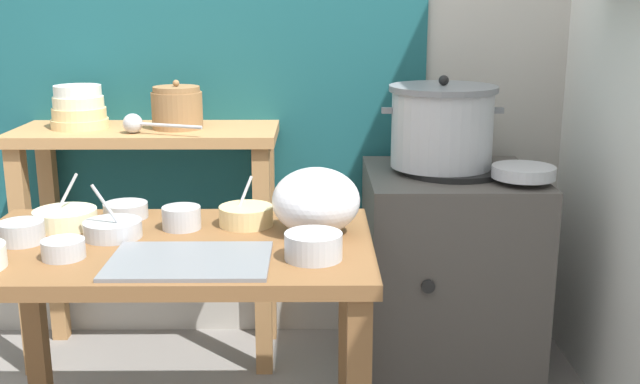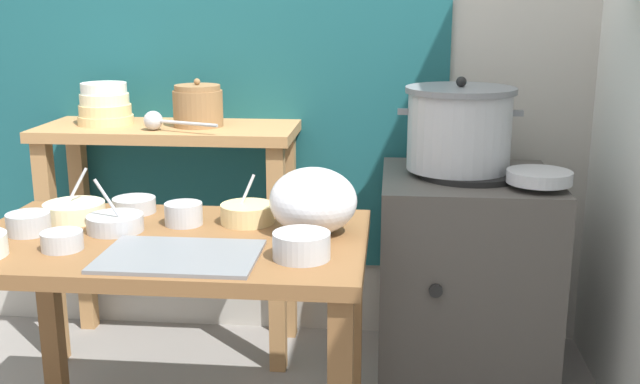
{
  "view_description": "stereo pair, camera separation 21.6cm",
  "coord_description": "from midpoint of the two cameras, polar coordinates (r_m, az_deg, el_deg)",
  "views": [
    {
      "loc": [
        0.37,
        -1.91,
        1.35
      ],
      "look_at": [
        0.38,
        0.19,
        0.82
      ],
      "focal_mm": 42.29,
      "sensor_mm": 36.0,
      "label": 1
    },
    {
      "loc": [
        0.58,
        -1.9,
        1.35
      ],
      "look_at": [
        0.38,
        0.19,
        0.82
      ],
      "focal_mm": 42.29,
      "sensor_mm": 36.0,
      "label": 2
    }
  ],
  "objects": [
    {
      "name": "bowl_stack_enamel",
      "position": [
        2.94,
        -19.83,
        5.96
      ],
      "size": [
        0.21,
        0.21,
        0.16
      ],
      "color": "#E5C684",
      "rests_on": "back_shelf_table"
    },
    {
      "name": "wall_back",
      "position": [
        3.02,
        -8.06,
        13.17
      ],
      "size": [
        4.4,
        0.12,
        2.6
      ],
      "color": "#B2ADA3",
      "rests_on": "ground"
    },
    {
      "name": "prep_bowl_2",
      "position": [
        2.18,
        -18.19,
        -2.66
      ],
      "size": [
        0.16,
        0.16,
        0.16
      ],
      "color": "#B7BABF",
      "rests_on": "prep_table"
    },
    {
      "name": "prep_bowl_7",
      "position": [
        1.9,
        -3.77,
        -4.07
      ],
      "size": [
        0.15,
        0.15,
        0.07
      ],
      "color": "#B7BABF",
      "rests_on": "prep_table"
    },
    {
      "name": "prep_bowl_8",
      "position": [
        2.36,
        -17.07,
        -1.32
      ],
      "size": [
        0.13,
        0.13,
        0.05
      ],
      "color": "#B7BABF",
      "rests_on": "prep_table"
    },
    {
      "name": "serving_tray",
      "position": [
        1.93,
        -13.04,
        -5.14
      ],
      "size": [
        0.4,
        0.28,
        0.01
      ],
      "primitive_type": "cube",
      "color": "slate",
      "rests_on": "prep_table"
    },
    {
      "name": "wide_pan",
      "position": [
        2.57,
        12.85,
        1.46
      ],
      "size": [
        0.21,
        0.21,
        0.04
      ],
      "primitive_type": "cylinder",
      "color": "#B7BABF",
      "rests_on": "stove_block"
    },
    {
      "name": "prep_table",
      "position": [
        2.14,
        -14.03,
        -6.53
      ],
      "size": [
        1.1,
        0.66,
        0.72
      ],
      "color": "brown",
      "rests_on": "ground"
    },
    {
      "name": "back_shelf_table",
      "position": [
        2.91,
        -14.9,
        0.36
      ],
      "size": [
        0.96,
        0.4,
        0.9
      ],
      "color": "#B27F4C",
      "rests_on": "ground"
    },
    {
      "name": "plastic_bag",
      "position": [
        2.09,
        -3.27,
        -0.72
      ],
      "size": [
        0.25,
        0.2,
        0.19
      ],
      "primitive_type": "ellipsoid",
      "color": "white",
      "rests_on": "prep_table"
    },
    {
      "name": "ladle",
      "position": [
        2.76,
        -15.95,
        4.98
      ],
      "size": [
        0.29,
        0.13,
        0.07
      ],
      "color": "#B7BABF",
      "rests_on": "back_shelf_table"
    },
    {
      "name": "clay_pot",
      "position": [
        2.83,
        -12.94,
        6.21
      ],
      "size": [
        0.18,
        0.18,
        0.18
      ],
      "color": "olive",
      "rests_on": "back_shelf_table"
    },
    {
      "name": "stove_block",
      "position": [
        2.8,
        7.47,
        -6.1
      ],
      "size": [
        0.6,
        0.61,
        0.78
      ],
      "color": "#4C4742",
      "rests_on": "ground"
    },
    {
      "name": "prep_bowl_6",
      "position": [
        2.21,
        -8.43,
        -1.75
      ],
      "size": [
        0.16,
        0.16,
        0.14
      ],
      "color": "#E5C684",
      "rests_on": "prep_table"
    },
    {
      "name": "prep_bowl_1",
      "position": [
        2.21,
        -13.23,
        -1.88
      ],
      "size": [
        0.11,
        0.11,
        0.06
      ],
      "color": "#B7BABF",
      "rests_on": "prep_table"
    },
    {
      "name": "steamer_pot",
      "position": [
        2.68,
        6.94,
        4.96
      ],
      "size": [
        0.43,
        0.38,
        0.32
      ],
      "color": "#B7BABF",
      "rests_on": "stove_block"
    },
    {
      "name": "prep_bowl_3",
      "position": [
        2.32,
        -21.29,
        -1.84
      ],
      "size": [
        0.18,
        0.18,
        0.15
      ],
      "color": "beige",
      "rests_on": "prep_table"
    },
    {
      "name": "prep_bowl_5",
      "position": [
        2.05,
        -21.76,
        -4.01
      ],
      "size": [
        0.11,
        0.11,
        0.05
      ],
      "color": "#B7BABF",
      "rests_on": "prep_table"
    },
    {
      "name": "prep_bowl_4",
      "position": [
        2.22,
        -24.31,
        -2.78
      ],
      "size": [
        0.12,
        0.12,
        0.06
      ],
      "color": "#B7BABF",
      "rests_on": "prep_table"
    }
  ]
}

